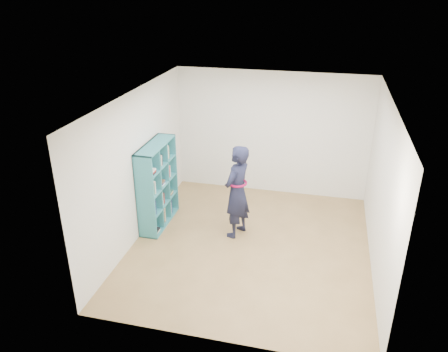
# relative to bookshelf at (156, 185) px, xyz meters

# --- Properties ---
(floor) EXTENTS (4.50, 4.50, 0.00)m
(floor) POSITION_rel_bookshelf_xyz_m (1.84, -0.38, -0.78)
(floor) COLOR olive
(floor) RESTS_ON ground
(ceiling) EXTENTS (4.50, 4.50, 0.00)m
(ceiling) POSITION_rel_bookshelf_xyz_m (1.84, -0.38, 1.82)
(ceiling) COLOR white
(ceiling) RESTS_ON wall_back
(wall_left) EXTENTS (0.02, 4.50, 2.60)m
(wall_left) POSITION_rel_bookshelf_xyz_m (-0.16, -0.38, 0.52)
(wall_left) COLOR white
(wall_left) RESTS_ON floor
(wall_right) EXTENTS (0.02, 4.50, 2.60)m
(wall_right) POSITION_rel_bookshelf_xyz_m (3.84, -0.38, 0.52)
(wall_right) COLOR white
(wall_right) RESTS_ON floor
(wall_back) EXTENTS (4.00, 0.02, 2.60)m
(wall_back) POSITION_rel_bookshelf_xyz_m (1.84, 1.87, 0.52)
(wall_back) COLOR white
(wall_back) RESTS_ON floor
(wall_front) EXTENTS (4.00, 0.02, 2.60)m
(wall_front) POSITION_rel_bookshelf_xyz_m (1.84, -2.63, 0.52)
(wall_front) COLOR white
(wall_front) RESTS_ON floor
(bookshelf) EXTENTS (0.35, 1.19, 1.58)m
(bookshelf) POSITION_rel_bookshelf_xyz_m (0.00, 0.00, 0.00)
(bookshelf) COLOR teal
(bookshelf) RESTS_ON floor
(person) EXTENTS (0.60, 0.72, 1.70)m
(person) POSITION_rel_bookshelf_xyz_m (1.53, -0.05, 0.08)
(person) COLOR black
(person) RESTS_ON floor
(smartphone) EXTENTS (0.02, 0.08, 0.12)m
(smartphone) POSITION_rel_bookshelf_xyz_m (1.43, 0.07, 0.19)
(smartphone) COLOR silver
(smartphone) RESTS_ON person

